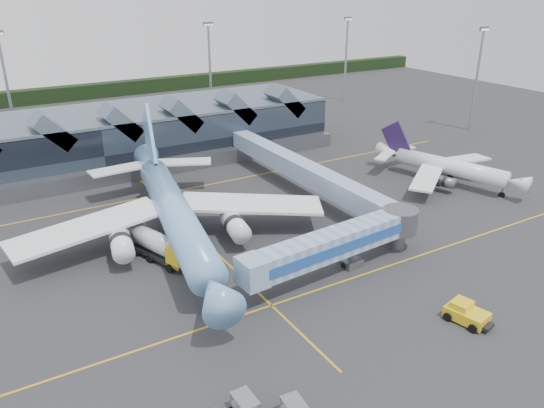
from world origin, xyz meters
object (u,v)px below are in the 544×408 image
jet_bridge (345,241)px  fuel_truck (159,245)px  main_airliner (173,209)px  pushback_tug (466,313)px  regional_jet (445,166)px

jet_bridge → fuel_truck: bearing=138.7°
jet_bridge → fuel_truck: size_ratio=2.54×
main_airliner → jet_bridge: 22.43m
main_airliner → jet_bridge: (14.45, -17.13, -0.73)m
main_airliner → pushback_tug: 36.82m
main_airliner → fuel_truck: (-3.46, -3.77, -2.53)m
jet_bridge → pushback_tug: (4.03, -14.51, -2.81)m
fuel_truck → pushback_tug: 35.49m
main_airliner → regional_jet: main_airliner is taller
main_airliner → jet_bridge: size_ratio=1.83×
main_airliner → pushback_tug: main_airliner is taller
regional_jet → jet_bridge: 35.69m
main_airliner → jet_bridge: bearing=-39.8°
main_airliner → fuel_truck: bearing=-122.5°
regional_jet → pushback_tug: size_ratio=5.35×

